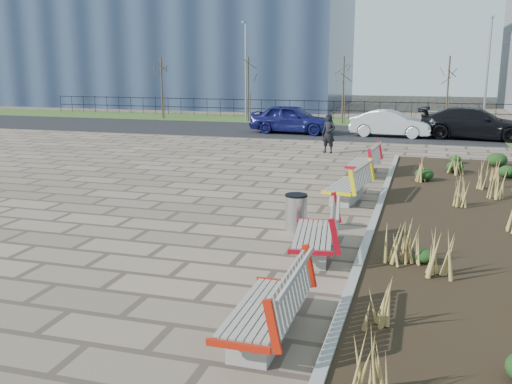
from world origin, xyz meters
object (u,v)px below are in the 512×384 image
(bench_a, at_px, (263,304))
(litter_bin, at_px, (296,214))
(bench_b, at_px, (314,231))
(lamp_east, at_px, (487,74))
(pedestrian, at_px, (329,134))
(bench_d, at_px, (363,160))
(bench_c, at_px, (347,183))
(car_black, at_px, (475,123))
(lamp_west, at_px, (246,73))
(car_blue, at_px, (292,119))
(car_silver, at_px, (391,124))

(bench_a, height_order, litter_bin, bench_a)
(bench_b, relative_size, lamp_east, 0.35)
(bench_a, xyz_separation_m, pedestrian, (-1.88, 16.45, 0.30))
(bench_d, relative_size, lamp_east, 0.35)
(bench_d, bearing_deg, bench_c, -86.65)
(litter_bin, distance_m, car_black, 18.41)
(lamp_west, bearing_deg, car_black, -20.69)
(litter_bin, height_order, car_black, car_black)
(litter_bin, xyz_separation_m, pedestrian, (-1.21, 11.45, 0.39))
(car_blue, relative_size, lamp_east, 0.73)
(bench_b, distance_m, bench_d, 8.46)
(bench_a, distance_m, bench_b, 3.50)
(bench_b, bearing_deg, bench_d, 82.03)
(pedestrian, bearing_deg, car_black, 63.74)
(bench_a, height_order, pedestrian, pedestrian)
(bench_a, relative_size, lamp_east, 0.35)
(bench_b, distance_m, pedestrian, 13.09)
(litter_bin, xyz_separation_m, lamp_east, (5.67, 22.73, 2.63))
(car_black, height_order, lamp_west, lamp_west)
(car_silver, xyz_separation_m, lamp_east, (4.77, 5.15, 2.36))
(bench_b, distance_m, car_blue, 19.72)
(litter_bin, bearing_deg, bench_d, 84.47)
(bench_a, bearing_deg, litter_bin, 97.92)
(bench_c, xyz_separation_m, litter_bin, (-0.67, -3.19, -0.09))
(bench_b, xyz_separation_m, lamp_west, (-9.00, 24.23, 2.54))
(bench_d, height_order, lamp_east, lamp_east)
(car_blue, bearing_deg, bench_b, -160.91)
(car_blue, xyz_separation_m, lamp_east, (9.83, 5.11, 2.27))
(pedestrian, relative_size, lamp_east, 0.27)
(pedestrian, bearing_deg, bench_a, -65.80)
(car_blue, xyz_separation_m, lamp_west, (-4.17, 5.11, 2.27))
(bench_c, relative_size, car_silver, 0.53)
(bench_a, distance_m, car_silver, 22.58)
(car_black, bearing_deg, lamp_west, 76.66)
(bench_d, xyz_separation_m, lamp_east, (5.00, 15.77, 2.54))
(pedestrian, xyz_separation_m, lamp_west, (-7.12, 11.28, 2.24))
(car_silver, distance_m, lamp_east, 7.40)
(bench_d, xyz_separation_m, car_blue, (-4.83, 10.66, 0.27))
(car_blue, distance_m, car_black, 9.02)
(bench_a, distance_m, car_black, 23.13)
(bench_c, xyz_separation_m, car_blue, (-4.83, 14.42, 0.27))
(bench_c, distance_m, car_silver, 14.39)
(litter_bin, relative_size, lamp_west, 0.14)
(bench_a, xyz_separation_m, car_silver, (0.23, 22.58, 0.18))
(car_black, bearing_deg, bench_d, 166.16)
(car_blue, height_order, lamp_west, lamp_west)
(bench_c, relative_size, car_blue, 0.48)
(bench_a, relative_size, bench_c, 1.00)
(car_silver, bearing_deg, lamp_west, 65.03)
(bench_b, xyz_separation_m, pedestrian, (-1.88, 12.95, 0.30))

